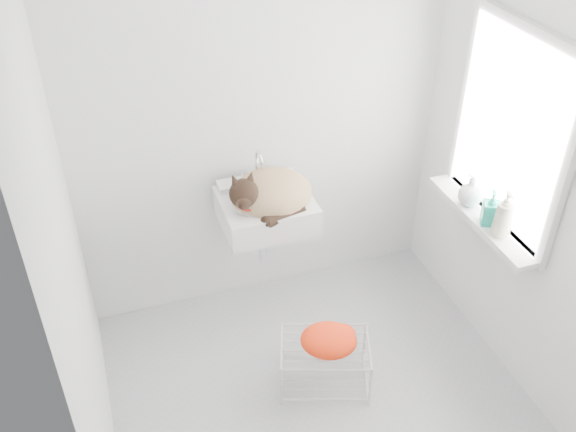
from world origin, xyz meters
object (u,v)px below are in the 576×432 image
object	(u,v)px
wire_rack	(324,362)
sink	(266,199)
bottle_b	(488,223)
bottle_c	(468,204)
bottle_a	(499,234)
cat	(269,194)

from	to	relation	value
wire_rack	sink	bearing A→B (deg)	100.30
sink	bottle_b	distance (m)	1.22
sink	bottle_b	xyz separation A→B (m)	(1.06, -0.61, 0.00)
bottle_b	bottle_c	xyz separation A→B (m)	(0.00, 0.19, 0.00)
bottle_a	sink	bearing A→B (deg)	145.94
sink	cat	distance (m)	0.05
wire_rack	bottle_c	xyz separation A→B (m)	(0.94, 0.24, 0.70)
wire_rack	bottle_a	xyz separation A→B (m)	(0.94, -0.06, 0.70)
bottle_a	bottle_c	distance (m)	0.30
cat	bottle_b	size ratio (longest dim) A/B	2.53
cat	bottle_c	bearing A→B (deg)	-18.41
bottle_b	bottle_a	bearing A→B (deg)	-90.00
wire_rack	bottle_a	world-z (taller)	bottle_a
cat	bottle_b	distance (m)	1.20
wire_rack	bottle_a	bearing A→B (deg)	-3.46
sink	wire_rack	bearing A→B (deg)	-79.70
sink	cat	bearing A→B (deg)	-57.96
cat	bottle_c	world-z (taller)	cat
wire_rack	bottle_a	size ratio (longest dim) A/B	2.16
cat	sink	bearing A→B (deg)	124.40
bottle_b	bottle_c	world-z (taller)	bottle_b
sink	cat	xyz separation A→B (m)	(0.01, -0.02, 0.04)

